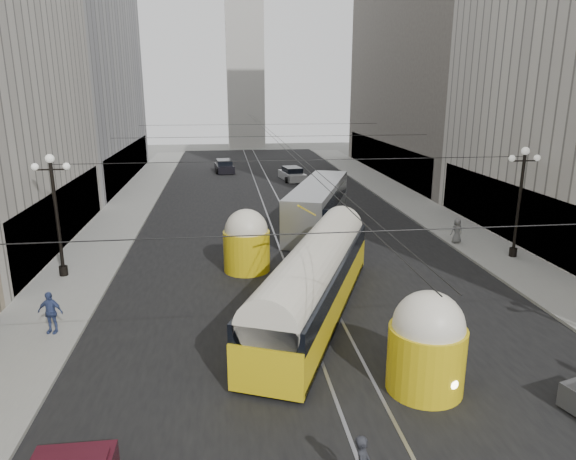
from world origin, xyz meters
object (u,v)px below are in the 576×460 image
object	(u,v)px
city_bus	(318,204)
streetcar	(314,279)
pedestrian_sidewalk_left	(50,312)
pedestrian_sidewalk_right	(457,231)

from	to	relation	value
city_bus	streetcar	bearing A→B (deg)	-101.10
streetcar	pedestrian_sidewalk_left	bearing A→B (deg)	-176.86
pedestrian_sidewalk_left	streetcar	bearing A→B (deg)	15.61
pedestrian_sidewalk_right	pedestrian_sidewalk_left	xyz separation A→B (m)	(-21.64, -9.81, 0.08)
pedestrian_sidewalk_right	pedestrian_sidewalk_left	bearing A→B (deg)	17.48
streetcar	city_bus	xyz separation A→B (m)	(2.89, 14.72, 0.01)
streetcar	pedestrian_sidewalk_right	size ratio (longest dim) A/B	9.31
pedestrian_sidewalk_right	pedestrian_sidewalk_left	world-z (taller)	pedestrian_sidewalk_left
pedestrian_sidewalk_left	pedestrian_sidewalk_right	bearing A→B (deg)	36.86
city_bus	pedestrian_sidewalk_left	bearing A→B (deg)	-131.80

